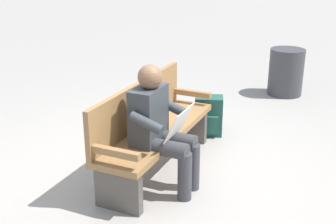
% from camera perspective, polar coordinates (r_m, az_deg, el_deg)
% --- Properties ---
extents(ground_plane, '(40.00, 40.00, 0.00)m').
position_cam_1_polar(ground_plane, '(4.50, -1.20, -7.50)').
color(ground_plane, gray).
extents(bench_near, '(1.84, 0.67, 0.90)m').
position_cam_1_polar(bench_near, '(4.33, -2.09, -1.95)').
color(bench_near, olive).
rests_on(bench_near, ground).
extents(person_seated, '(0.60, 0.60, 1.18)m').
position_cam_1_polar(person_seated, '(3.92, -1.06, -1.76)').
color(person_seated, '#33383D').
rests_on(person_seated, ground).
extents(backpack, '(0.32, 0.37, 0.47)m').
position_cam_1_polar(backpack, '(5.26, 5.31, -0.53)').
color(backpack, '#1E4C42').
rests_on(backpack, ground).
extents(trash_bin, '(0.52, 0.52, 0.71)m').
position_cam_1_polar(trash_bin, '(6.92, 15.15, 5.07)').
color(trash_bin, '#38383D').
rests_on(trash_bin, ground).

